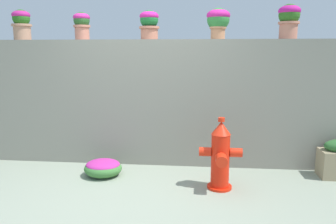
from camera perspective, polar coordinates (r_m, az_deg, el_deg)
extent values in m
plane|color=gray|center=(3.91, -6.21, -14.70)|extent=(24.00, 24.00, 0.00)
cube|color=gray|center=(4.87, -3.34, 1.69)|extent=(6.57, 0.36, 1.83)
cylinder|color=tan|center=(5.41, -24.14, 12.63)|extent=(0.24, 0.24, 0.23)
cylinder|color=tan|center=(5.42, -24.22, 13.69)|extent=(0.29, 0.29, 0.03)
sphere|color=#28631C|center=(5.43, -24.30, 14.74)|extent=(0.25, 0.25, 0.25)
ellipsoid|color=#B02278|center=(5.43, -24.34, 15.20)|extent=(0.26, 0.26, 0.14)
cylinder|color=#BA6F5A|center=(5.09, -14.79, 13.28)|extent=(0.21, 0.21, 0.21)
cylinder|color=#BA6F5A|center=(5.10, -14.84, 14.30)|extent=(0.24, 0.24, 0.03)
sphere|color=#285424|center=(5.11, -14.88, 15.26)|extent=(0.23, 0.23, 0.23)
ellipsoid|color=#B32479|center=(5.11, -14.90, 15.72)|extent=(0.24, 0.24, 0.13)
cylinder|color=#B76E56|center=(4.82, -3.29, 13.61)|extent=(0.25, 0.25, 0.19)
cylinder|color=#B76E56|center=(4.82, -3.30, 14.54)|extent=(0.29, 0.29, 0.03)
sphere|color=#1B642C|center=(4.83, -3.31, 15.86)|extent=(0.26, 0.26, 0.26)
ellipsoid|color=#B91C7C|center=(4.84, -3.32, 16.40)|extent=(0.27, 0.27, 0.14)
cylinder|color=tan|center=(4.80, 8.72, 13.48)|extent=(0.20, 0.20, 0.18)
cylinder|color=tan|center=(4.81, 8.75, 14.37)|extent=(0.24, 0.24, 0.03)
sphere|color=#2E7535|center=(4.81, 8.78, 15.71)|extent=(0.31, 0.31, 0.31)
ellipsoid|color=#B41D78|center=(4.82, 8.80, 16.37)|extent=(0.33, 0.33, 0.17)
cylinder|color=tan|center=(4.93, 20.29, 13.22)|extent=(0.24, 0.24, 0.24)
cylinder|color=tan|center=(4.93, 20.37, 14.41)|extent=(0.29, 0.29, 0.03)
sphere|color=#2B611D|center=(4.94, 20.45, 15.67)|extent=(0.28, 0.28, 0.28)
ellipsoid|color=#B91C84|center=(4.95, 20.49, 16.24)|extent=(0.30, 0.30, 0.16)
cylinder|color=red|center=(4.19, 8.98, -12.78)|extent=(0.30, 0.30, 0.03)
cylinder|color=red|center=(4.07, 9.12, -8.54)|extent=(0.22, 0.22, 0.68)
cone|color=red|center=(3.95, 9.29, -2.78)|extent=(0.23, 0.23, 0.16)
cylinder|color=red|center=(3.93, 9.34, -1.32)|extent=(0.08, 0.08, 0.05)
cylinder|color=red|center=(4.03, 6.51, -6.91)|extent=(0.15, 0.11, 0.11)
cylinder|color=red|center=(4.05, 11.81, -6.96)|extent=(0.15, 0.11, 0.11)
cylinder|color=red|center=(3.86, 9.32, -8.32)|extent=(0.14, 0.16, 0.14)
ellipsoid|color=#407838|center=(4.57, -11.29, -9.64)|extent=(0.51, 0.46, 0.23)
ellipsoid|color=#B22A86|center=(4.55, -11.31, -9.02)|extent=(0.46, 0.41, 0.13)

